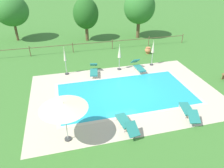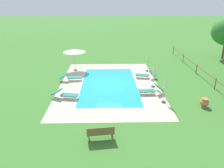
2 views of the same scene
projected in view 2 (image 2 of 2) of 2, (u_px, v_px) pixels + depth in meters
name	position (u px, v px, depth m)	size (l,w,h in m)	color
ground_plane	(109.00, 85.00, 19.91)	(160.00, 160.00, 0.00)	#3D752D
pool_deck_paving	(109.00, 84.00, 19.91)	(13.05, 8.72, 0.01)	beige
swimming_pool_water	(109.00, 84.00, 19.91)	(9.19, 4.87, 0.01)	#23A8C1
pool_coping_rim	(109.00, 84.00, 19.91)	(9.67, 5.35, 0.01)	beige
sun_lounger_north_near_steps	(150.00, 90.00, 17.80)	(0.72, 2.01, 0.86)	#237A70
sun_lounger_north_mid	(66.00, 94.00, 17.05)	(1.01, 2.14, 0.74)	#237A70
sun_lounger_north_far	(145.00, 75.00, 21.36)	(0.95, 2.09, 0.82)	#237A70
sun_lounger_north_end	(72.00, 77.00, 20.70)	(0.85, 2.10, 0.77)	#237A70
patio_umbrella_open_foreground	(74.00, 51.00, 23.03)	(2.34, 2.34, 2.34)	#383838
patio_umbrella_closed_row_west	(154.00, 70.00, 18.83)	(0.32, 0.32, 2.27)	#383838
patio_umbrella_closed_row_mid_west	(165.00, 83.00, 15.94)	(0.32, 0.32, 2.33)	#383838
patio_umbrella_closed_row_centre	(148.00, 58.00, 23.00)	(0.32, 0.32, 2.37)	#383838
wooden_bench_lawn_side	(101.00, 133.00, 11.98)	(0.62, 1.54, 0.87)	brown
terracotta_urn_near_fence	(204.00, 102.00, 15.71)	(0.63, 0.63, 0.66)	#C67547
perimeter_fence	(205.00, 74.00, 20.52)	(20.99, 0.08, 1.05)	brown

